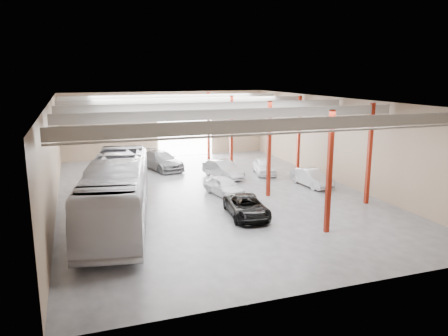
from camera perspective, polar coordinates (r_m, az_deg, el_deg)
depot_shell at (r=32.70m, az=-1.76°, el=5.34°), size 22.12×32.12×7.06m
coach_bus at (r=26.94m, az=-13.78°, el=-3.07°), size 5.74×14.46×3.93m
black_sedan at (r=27.73m, az=2.97°, el=-5.06°), size 2.79×5.05×1.34m
car_row_a at (r=32.51m, az=0.03°, el=-2.38°), size 2.46×4.33×1.39m
car_row_b at (r=37.81m, az=-0.13°, el=-0.18°), size 2.66×4.86×1.52m
car_row_c at (r=41.60m, az=-8.29°, el=0.98°), size 4.14×6.34×1.71m
car_right_near at (r=35.83m, az=11.35°, el=-1.23°), size 1.87×4.37×1.40m
car_right_far at (r=39.50m, az=5.23°, el=0.22°), size 2.53×4.35×1.39m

